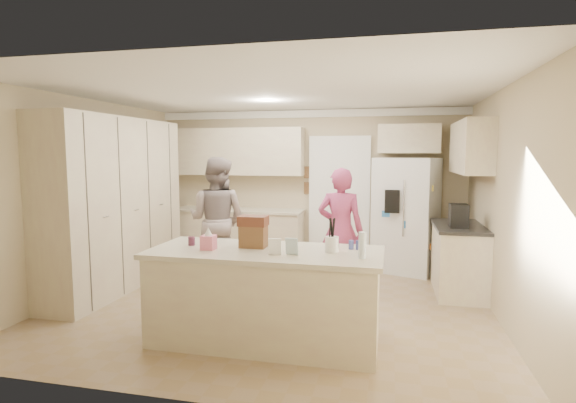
% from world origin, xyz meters
% --- Properties ---
extents(floor, '(5.20, 4.60, 0.02)m').
position_xyz_m(floor, '(0.00, 0.00, -0.01)').
color(floor, '#91795D').
rests_on(floor, ground).
extents(ceiling, '(5.20, 4.60, 0.02)m').
position_xyz_m(ceiling, '(0.00, 0.00, 2.61)').
color(ceiling, white).
rests_on(ceiling, wall_back).
extents(wall_back, '(5.20, 0.02, 2.60)m').
position_xyz_m(wall_back, '(0.00, 2.31, 1.30)').
color(wall_back, '#C0AE8A').
rests_on(wall_back, ground).
extents(wall_front, '(5.20, 0.02, 2.60)m').
position_xyz_m(wall_front, '(0.00, -2.31, 1.30)').
color(wall_front, '#C0AE8A').
rests_on(wall_front, ground).
extents(wall_left, '(0.02, 4.60, 2.60)m').
position_xyz_m(wall_left, '(-2.61, 0.00, 1.30)').
color(wall_left, '#C0AE8A').
rests_on(wall_left, ground).
extents(wall_right, '(0.02, 4.60, 2.60)m').
position_xyz_m(wall_right, '(2.61, 0.00, 1.30)').
color(wall_right, '#C0AE8A').
rests_on(wall_right, ground).
extents(crown_back, '(5.20, 0.08, 0.12)m').
position_xyz_m(crown_back, '(0.00, 2.26, 2.53)').
color(crown_back, white).
rests_on(crown_back, wall_back).
extents(pantry_bank, '(0.60, 2.60, 2.35)m').
position_xyz_m(pantry_bank, '(-2.30, 0.20, 1.18)').
color(pantry_bank, '#C5B097').
rests_on(pantry_bank, floor).
extents(back_base_cab, '(2.20, 0.60, 0.88)m').
position_xyz_m(back_base_cab, '(-1.15, 2.00, 0.44)').
color(back_base_cab, '#C5B097').
rests_on(back_base_cab, floor).
extents(back_countertop, '(2.24, 0.63, 0.04)m').
position_xyz_m(back_countertop, '(-1.15, 1.99, 0.90)').
color(back_countertop, beige).
rests_on(back_countertop, back_base_cab).
extents(back_upper_cab, '(2.20, 0.35, 0.80)m').
position_xyz_m(back_upper_cab, '(-1.15, 2.12, 1.90)').
color(back_upper_cab, '#C5B097').
rests_on(back_upper_cab, wall_back).
extents(doorway_opening, '(0.90, 0.06, 2.10)m').
position_xyz_m(doorway_opening, '(0.55, 2.28, 1.05)').
color(doorway_opening, black).
rests_on(doorway_opening, floor).
extents(doorway_casing, '(1.02, 0.03, 2.22)m').
position_xyz_m(doorway_casing, '(0.55, 2.24, 1.05)').
color(doorway_casing, white).
rests_on(doorway_casing, floor).
extents(wall_frame_upper, '(0.15, 0.02, 0.20)m').
position_xyz_m(wall_frame_upper, '(0.02, 2.27, 1.55)').
color(wall_frame_upper, brown).
rests_on(wall_frame_upper, wall_back).
extents(wall_frame_lower, '(0.15, 0.02, 0.20)m').
position_xyz_m(wall_frame_lower, '(0.02, 2.27, 1.28)').
color(wall_frame_lower, brown).
rests_on(wall_frame_lower, wall_back).
extents(refrigerator, '(1.09, 0.97, 1.80)m').
position_xyz_m(refrigerator, '(1.64, 1.98, 0.90)').
color(refrigerator, white).
rests_on(refrigerator, floor).
extents(fridge_seam, '(0.02, 0.02, 1.78)m').
position_xyz_m(fridge_seam, '(1.64, 1.63, 0.90)').
color(fridge_seam, gray).
rests_on(fridge_seam, refrigerator).
extents(fridge_dispenser, '(0.22, 0.03, 0.35)m').
position_xyz_m(fridge_dispenser, '(1.42, 1.62, 1.15)').
color(fridge_dispenser, black).
rests_on(fridge_dispenser, refrigerator).
extents(fridge_handle_l, '(0.02, 0.02, 0.85)m').
position_xyz_m(fridge_handle_l, '(1.59, 1.61, 1.05)').
color(fridge_handle_l, silver).
rests_on(fridge_handle_l, refrigerator).
extents(fridge_handle_r, '(0.02, 0.02, 0.85)m').
position_xyz_m(fridge_handle_r, '(1.69, 1.61, 1.05)').
color(fridge_handle_r, silver).
rests_on(fridge_handle_r, refrigerator).
extents(over_fridge_cab, '(0.95, 0.35, 0.45)m').
position_xyz_m(over_fridge_cab, '(1.65, 2.12, 2.10)').
color(over_fridge_cab, '#C5B097').
rests_on(over_fridge_cab, wall_back).
extents(right_base_cab, '(0.60, 1.20, 0.88)m').
position_xyz_m(right_base_cab, '(2.30, 1.00, 0.44)').
color(right_base_cab, '#C5B097').
rests_on(right_base_cab, floor).
extents(right_countertop, '(0.63, 1.24, 0.04)m').
position_xyz_m(right_countertop, '(2.29, 1.00, 0.90)').
color(right_countertop, '#2D2B28').
rests_on(right_countertop, right_base_cab).
extents(right_upper_cab, '(0.35, 1.50, 0.70)m').
position_xyz_m(right_upper_cab, '(2.43, 1.20, 1.95)').
color(right_upper_cab, '#C5B097').
rests_on(right_upper_cab, wall_right).
extents(coffee_maker, '(0.22, 0.28, 0.30)m').
position_xyz_m(coffee_maker, '(2.25, 0.80, 1.07)').
color(coffee_maker, black).
rests_on(coffee_maker, right_countertop).
extents(island_base, '(2.20, 0.90, 0.88)m').
position_xyz_m(island_base, '(0.20, -1.10, 0.44)').
color(island_base, '#C5B097').
rests_on(island_base, floor).
extents(island_top, '(2.28, 0.96, 0.05)m').
position_xyz_m(island_top, '(0.20, -1.10, 0.90)').
color(island_top, beige).
rests_on(island_top, island_base).
extents(utensil_crock, '(0.13, 0.13, 0.15)m').
position_xyz_m(utensil_crock, '(0.85, -1.05, 1.00)').
color(utensil_crock, white).
rests_on(utensil_crock, island_top).
extents(tissue_box, '(0.13, 0.13, 0.14)m').
position_xyz_m(tissue_box, '(-0.35, -1.20, 1.00)').
color(tissue_box, pink).
rests_on(tissue_box, island_top).
extents(tissue_plume, '(0.08, 0.08, 0.08)m').
position_xyz_m(tissue_plume, '(-0.35, -1.20, 1.10)').
color(tissue_plume, white).
rests_on(tissue_plume, tissue_box).
extents(dollhouse_body, '(0.26, 0.18, 0.22)m').
position_xyz_m(dollhouse_body, '(0.05, -1.00, 1.04)').
color(dollhouse_body, brown).
rests_on(dollhouse_body, island_top).
extents(dollhouse_roof, '(0.28, 0.20, 0.10)m').
position_xyz_m(dollhouse_roof, '(0.05, -1.00, 1.20)').
color(dollhouse_roof, '#592D1E').
rests_on(dollhouse_roof, dollhouse_body).
extents(jam_jar, '(0.07, 0.07, 0.09)m').
position_xyz_m(jam_jar, '(-0.60, -1.05, 0.97)').
color(jam_jar, '#59263F').
rests_on(jam_jar, island_top).
extents(greeting_card_a, '(0.12, 0.06, 0.16)m').
position_xyz_m(greeting_card_a, '(0.35, -1.30, 1.01)').
color(greeting_card_a, white).
rests_on(greeting_card_a, island_top).
extents(greeting_card_b, '(0.12, 0.05, 0.16)m').
position_xyz_m(greeting_card_b, '(0.50, -1.25, 1.01)').
color(greeting_card_b, silver).
rests_on(greeting_card_b, island_top).
extents(water_bottle, '(0.07, 0.07, 0.24)m').
position_xyz_m(water_bottle, '(1.15, -1.25, 1.04)').
color(water_bottle, silver).
rests_on(water_bottle, island_top).
extents(shaker_salt, '(0.05, 0.05, 0.09)m').
position_xyz_m(shaker_salt, '(1.02, -0.88, 0.97)').
color(shaker_salt, '#3D4794').
rests_on(shaker_salt, island_top).
extents(shaker_pepper, '(0.05, 0.05, 0.09)m').
position_xyz_m(shaker_pepper, '(1.09, -0.88, 0.97)').
color(shaker_pepper, '#3D4794').
rests_on(shaker_pepper, island_top).
extents(teen_boy, '(0.94, 0.76, 1.82)m').
position_xyz_m(teen_boy, '(-1.06, 0.79, 0.91)').
color(teen_boy, gray).
rests_on(teen_boy, floor).
extents(teen_girl, '(0.63, 0.43, 1.68)m').
position_xyz_m(teen_girl, '(0.74, 0.69, 0.84)').
color(teen_girl, '#B7455F').
rests_on(teen_girl, floor).
extents(fridge_magnets, '(0.76, 0.02, 1.44)m').
position_xyz_m(fridge_magnets, '(1.64, 1.62, 0.90)').
color(fridge_magnets, tan).
rests_on(fridge_magnets, refrigerator).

